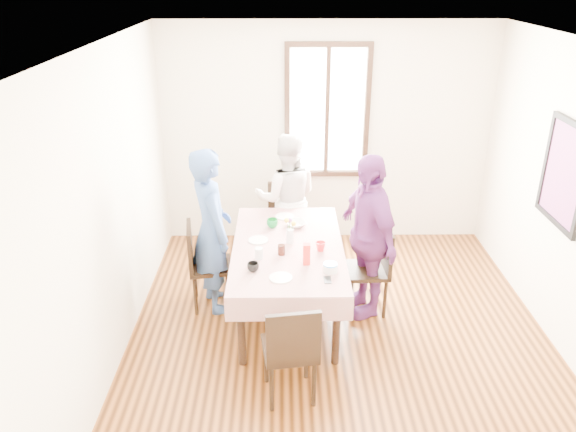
# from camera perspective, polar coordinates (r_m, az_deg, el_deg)

# --- Properties ---
(ground) EXTENTS (4.50, 4.50, 0.00)m
(ground) POSITION_cam_1_polar(r_m,az_deg,el_deg) (5.48, 5.26, -12.33)
(ground) COLOR #311707
(ground) RESTS_ON ground
(back_wall) EXTENTS (4.00, 0.00, 4.00)m
(back_wall) POSITION_cam_1_polar(r_m,az_deg,el_deg) (6.91, 3.92, 8.17)
(back_wall) COLOR beige
(back_wall) RESTS_ON ground
(window_frame) EXTENTS (1.02, 0.06, 1.62)m
(window_frame) POSITION_cam_1_polar(r_m,az_deg,el_deg) (6.82, 4.00, 10.55)
(window_frame) COLOR black
(window_frame) RESTS_ON back_wall
(window_pane) EXTENTS (0.90, 0.02, 1.50)m
(window_pane) POSITION_cam_1_polar(r_m,az_deg,el_deg) (6.83, 3.99, 10.57)
(window_pane) COLOR white
(window_pane) RESTS_ON back_wall
(art_poster) EXTENTS (0.04, 0.76, 0.96)m
(art_poster) POSITION_cam_1_polar(r_m,az_deg,el_deg) (5.58, 26.33, 3.86)
(art_poster) COLOR red
(art_poster) RESTS_ON right_wall
(dining_table) EXTENTS (0.95, 1.74, 0.75)m
(dining_table) POSITION_cam_1_polar(r_m,az_deg,el_deg) (5.63, -0.01, -6.54)
(dining_table) COLOR black
(dining_table) RESTS_ON ground
(tablecloth) EXTENTS (1.07, 1.86, 0.01)m
(tablecloth) POSITION_cam_1_polar(r_m,az_deg,el_deg) (5.44, -0.01, -3.09)
(tablecloth) COLOR #5A0104
(tablecloth) RESTS_ON dining_table
(chair_left) EXTENTS (0.48, 0.48, 0.91)m
(chair_left) POSITION_cam_1_polar(r_m,az_deg,el_deg) (5.78, -7.89, -5.01)
(chair_left) COLOR black
(chair_left) RESTS_ON ground
(chair_right) EXTENTS (0.44, 0.44, 0.91)m
(chair_right) POSITION_cam_1_polar(r_m,az_deg,el_deg) (5.70, 7.97, -5.47)
(chair_right) COLOR black
(chair_right) RESTS_ON ground
(chair_far) EXTENTS (0.46, 0.46, 0.91)m
(chair_far) POSITION_cam_1_polar(r_m,az_deg,el_deg) (6.65, -0.11, -0.68)
(chair_far) COLOR black
(chair_far) RESTS_ON ground
(chair_near) EXTENTS (0.48, 0.48, 0.91)m
(chair_near) POSITION_cam_1_polar(r_m,az_deg,el_deg) (4.59, 0.15, -13.31)
(chair_near) COLOR black
(chair_near) RESTS_ON ground
(person_left) EXTENTS (0.61, 0.73, 1.70)m
(person_left) POSITION_cam_1_polar(r_m,az_deg,el_deg) (5.59, -7.90, -1.49)
(person_left) COLOR #314D83
(person_left) RESTS_ON ground
(person_far) EXTENTS (0.75, 0.59, 1.55)m
(person_far) POSITION_cam_1_polar(r_m,az_deg,el_deg) (6.50, -0.11, 1.79)
(person_far) COLOR white
(person_far) RESTS_ON ground
(person_right) EXTENTS (0.71, 1.06, 1.67)m
(person_right) POSITION_cam_1_polar(r_m,az_deg,el_deg) (5.52, 7.98, -2.02)
(person_right) COLOR #632866
(person_right) RESTS_ON ground
(mug_black) EXTENTS (0.11, 0.11, 0.08)m
(mug_black) POSITION_cam_1_polar(r_m,az_deg,el_deg) (4.99, -3.58, -5.21)
(mug_black) COLOR black
(mug_black) RESTS_ON tablecloth
(mug_flag) EXTENTS (0.14, 0.14, 0.09)m
(mug_flag) POSITION_cam_1_polar(r_m,az_deg,el_deg) (5.34, 3.34, -3.11)
(mug_flag) COLOR red
(mug_flag) RESTS_ON tablecloth
(mug_green) EXTENTS (0.14, 0.14, 0.09)m
(mug_green) POSITION_cam_1_polar(r_m,az_deg,el_deg) (5.80, -1.61, -0.74)
(mug_green) COLOR #0C7226
(mug_green) RESTS_ON tablecloth
(serving_bowl) EXTENTS (0.27, 0.27, 0.05)m
(serving_bowl) POSITION_cam_1_polar(r_m,az_deg,el_deg) (5.83, 0.81, -0.82)
(serving_bowl) COLOR white
(serving_bowl) RESTS_ON tablecloth
(juice_carton) EXTENTS (0.06, 0.06, 0.20)m
(juice_carton) POSITION_cam_1_polar(r_m,az_deg,el_deg) (5.07, 1.91, -3.90)
(juice_carton) COLOR red
(juice_carton) RESTS_ON tablecloth
(butter_tub) EXTENTS (0.13, 0.13, 0.07)m
(butter_tub) POSITION_cam_1_polar(r_m,az_deg,el_deg) (5.00, 4.32, -5.30)
(butter_tub) COLOR white
(butter_tub) RESTS_ON tablecloth
(jam_jar) EXTENTS (0.07, 0.07, 0.10)m
(jam_jar) POSITION_cam_1_polar(r_m,az_deg,el_deg) (5.26, -0.67, -3.46)
(jam_jar) COLOR black
(jam_jar) RESTS_ON tablecloth
(drinking_glass) EXTENTS (0.08, 0.08, 0.11)m
(drinking_glass) POSITION_cam_1_polar(r_m,az_deg,el_deg) (5.19, -2.99, -3.82)
(drinking_glass) COLOR silver
(drinking_glass) RESTS_ON tablecloth
(smartphone) EXTENTS (0.06, 0.13, 0.01)m
(smartphone) POSITION_cam_1_polar(r_m,az_deg,el_deg) (4.88, 4.04, -6.50)
(smartphone) COLOR black
(smartphone) RESTS_ON tablecloth
(flower_vase) EXTENTS (0.07, 0.07, 0.14)m
(flower_vase) POSITION_cam_1_polar(r_m,az_deg,el_deg) (5.47, 0.21, -2.04)
(flower_vase) COLOR silver
(flower_vase) RESTS_ON tablecloth
(plate_left) EXTENTS (0.20, 0.20, 0.01)m
(plate_left) POSITION_cam_1_polar(r_m,az_deg,el_deg) (5.54, -3.05, -2.47)
(plate_left) COLOR white
(plate_left) RESTS_ON tablecloth
(plate_far) EXTENTS (0.20, 0.20, 0.01)m
(plate_far) POSITION_cam_1_polar(r_m,az_deg,el_deg) (6.05, -0.34, -0.04)
(plate_far) COLOR white
(plate_far) RESTS_ON tablecloth
(plate_near) EXTENTS (0.20, 0.20, 0.01)m
(plate_near) POSITION_cam_1_polar(r_m,az_deg,el_deg) (4.89, -0.76, -6.30)
(plate_near) COLOR white
(plate_near) RESTS_ON tablecloth
(butter_lid) EXTENTS (0.12, 0.12, 0.01)m
(butter_lid) POSITION_cam_1_polar(r_m,az_deg,el_deg) (4.98, 4.33, -4.91)
(butter_lid) COLOR blue
(butter_lid) RESTS_ON butter_tub
(flower_bunch) EXTENTS (0.09, 0.09, 0.10)m
(flower_bunch) POSITION_cam_1_polar(r_m,az_deg,el_deg) (5.42, 0.21, -0.89)
(flower_bunch) COLOR yellow
(flower_bunch) RESTS_ON flower_vase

